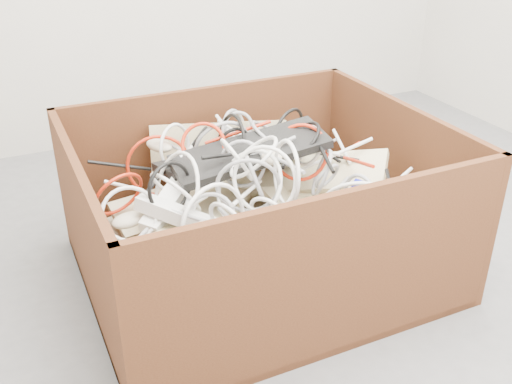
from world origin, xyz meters
name	(u,v)px	position (x,y,z in m)	size (l,w,h in m)	color
ground	(345,268)	(0.00, 0.00, 0.00)	(3.00, 3.00, 0.00)	#555558
cardboard_box	(254,237)	(-0.30, 0.12, 0.14)	(1.14, 0.95, 0.54)	#391C0E
keyboard_pile	(262,189)	(-0.24, 0.17, 0.28)	(1.09, 0.87, 0.38)	beige
mice_scatter	(219,178)	(-0.40, 0.16, 0.37)	(0.75, 0.62, 0.18)	#C0B39A
power_strip_left	(174,194)	(-0.56, 0.14, 0.36)	(0.33, 0.06, 0.04)	white
power_strip_right	(182,216)	(-0.58, 0.00, 0.35)	(0.29, 0.06, 0.04)	white
vga_plug	(360,186)	(0.02, -0.02, 0.34)	(0.04, 0.04, 0.02)	#0B0FAA
cable_tangle	(241,171)	(-0.35, 0.11, 0.40)	(1.05, 0.81, 0.42)	silver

